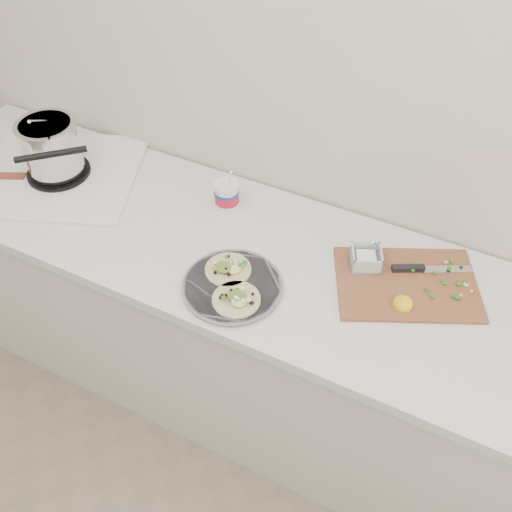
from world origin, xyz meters
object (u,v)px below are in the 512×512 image
at_px(bacon_plate, 4,178).
at_px(cutboard, 405,279).
at_px(stove, 54,157).
at_px(taco_plate, 232,284).
at_px(tub, 227,193).

bearing_deg(bacon_plate, cutboard, 6.54).
bearing_deg(cutboard, stove, 157.67).
xyz_separation_m(stove, cutboard, (1.29, 0.06, -0.07)).
bearing_deg(stove, cutboard, -18.92).
relative_size(cutboard, bacon_plate, 1.99).
xyz_separation_m(taco_plate, bacon_plate, (-1.00, 0.09, -0.01)).
bearing_deg(bacon_plate, stove, 32.37).
distance_m(cutboard, bacon_plate, 1.47).
bearing_deg(stove, bacon_plate, -169.18).
height_order(taco_plate, cutboard, cutboard).
xyz_separation_m(tub, cutboard, (0.65, -0.07, -0.05)).
bearing_deg(cutboard, bacon_plate, 161.59).
distance_m(stove, taco_plate, 0.85).
bearing_deg(tub, stove, -168.75).
distance_m(taco_plate, cutboard, 0.52).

